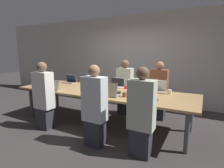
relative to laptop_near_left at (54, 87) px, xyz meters
name	(u,v)px	position (x,y,z in m)	size (l,w,h in m)	color
ground_plane	(102,122)	(0.99, 0.46, -0.83)	(24.00, 24.00, 0.00)	#383333
curtain_wall	(135,59)	(0.99, 2.59, 0.57)	(12.00, 0.06, 2.80)	#BCB7B2
conference_table	(102,93)	(0.99, 0.46, -0.12)	(4.08, 1.25, 0.77)	tan
laptop_near_left	(54,87)	(0.00, 0.00, 0.00)	(0.33, 0.23, 0.23)	gray
person_near_left	(44,97)	(0.06, -0.36, -0.14)	(0.40, 0.24, 1.43)	#2D2D38
bottle_near_left	(50,84)	(-0.26, 0.13, 0.03)	(0.06, 0.06, 0.23)	green
laptop_far_center	(117,84)	(1.13, 0.97, 0.00)	(0.35, 0.22, 0.23)	silver
person_far_center	(125,88)	(1.20, 1.28, -0.14)	(0.40, 0.24, 1.43)	#2D2D38
cup_far_center	(126,87)	(1.40, 0.90, -0.03)	(0.09, 0.09, 0.08)	red
laptop_far_right	(158,88)	(2.14, 0.92, 0.01)	(0.34, 0.26, 0.26)	gray
person_far_right	(159,92)	(2.07, 1.33, -0.15)	(0.40, 0.24, 1.41)	#2D2D38
cup_far_right	(170,92)	(2.41, 0.83, -0.02)	(0.08, 0.08, 0.09)	white
laptop_far_left	(70,81)	(-0.31, 0.90, 0.00)	(0.34, 0.23, 0.23)	gray
laptop_near_midright	(110,92)	(1.42, 0.09, 0.01)	(0.34, 0.27, 0.28)	gray
person_near_midright	(95,107)	(1.39, -0.43, -0.15)	(0.40, 0.24, 1.42)	#2D2D38
cup_near_midright	(125,94)	(1.69, 0.18, -0.02)	(0.09, 0.09, 0.09)	brown
laptop_near_right	(146,97)	(2.15, 0.08, 0.00)	(0.36, 0.25, 0.25)	#333338
person_near_right	(141,114)	(2.22, -0.38, -0.15)	(0.40, 0.24, 1.41)	#2D2D38
stapler	(118,93)	(1.46, 0.32, -0.04)	(0.08, 0.16, 0.05)	black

